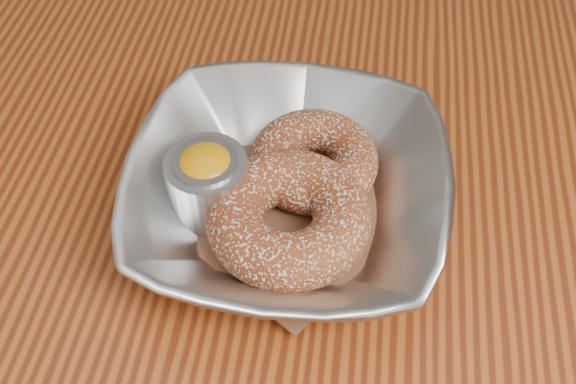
# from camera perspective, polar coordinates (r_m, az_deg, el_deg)

# --- Properties ---
(table) EXTENTS (1.20, 0.80, 0.75)m
(table) POSITION_cam_1_polar(r_m,az_deg,el_deg) (0.58, -5.51, -9.48)
(table) COLOR brown
(table) RESTS_ON ground_plane
(serving_bowl) EXTENTS (0.23, 0.23, 0.06)m
(serving_bowl) POSITION_cam_1_polar(r_m,az_deg,el_deg) (0.48, 0.00, -0.15)
(serving_bowl) COLOR #B7B9BE
(serving_bowl) RESTS_ON table
(parchment) EXTENTS (0.20, 0.20, 0.00)m
(parchment) POSITION_cam_1_polar(r_m,az_deg,el_deg) (0.50, 0.00, -1.53)
(parchment) COLOR brown
(parchment) RESTS_ON table
(donut_back) EXTENTS (0.11, 0.11, 0.03)m
(donut_back) POSITION_cam_1_polar(r_m,az_deg,el_deg) (0.50, 2.21, 2.68)
(donut_back) COLOR brown
(donut_back) RESTS_ON parchment
(donut_front) EXTENTS (0.12, 0.12, 0.04)m
(donut_front) POSITION_cam_1_polar(r_m,az_deg,el_deg) (0.47, 0.04, -2.18)
(donut_front) COLOR brown
(donut_front) RESTS_ON parchment
(ramekin) EXTENTS (0.06, 0.06, 0.06)m
(ramekin) POSITION_cam_1_polar(r_m,az_deg,el_deg) (0.48, -6.79, 0.85)
(ramekin) COLOR #B7B9BE
(ramekin) RESTS_ON table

